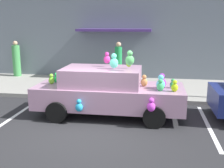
% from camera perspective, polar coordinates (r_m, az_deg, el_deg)
% --- Properties ---
extents(ground_plane, '(60.00, 60.00, 0.00)m').
position_cam_1_polar(ground_plane, '(7.71, -5.07, -9.82)').
color(ground_plane, '#262628').
extents(sidewalk, '(24.00, 4.00, 0.15)m').
position_cam_1_polar(sidewalk, '(12.36, 0.50, -0.68)').
color(sidewalk, gray).
rests_on(sidewalk, ground).
extents(storefront_building, '(24.00, 1.25, 6.40)m').
position_cam_1_polar(storefront_building, '(14.15, 1.83, 13.74)').
color(storefront_building, slate).
rests_on(storefront_building, ground).
extents(parking_stripe_front, '(0.12, 3.60, 0.01)m').
position_cam_1_polar(parking_stripe_front, '(8.58, 19.23, -8.10)').
color(parking_stripe_front, silver).
rests_on(parking_stripe_front, ground).
extents(parking_stripe_rear, '(0.12, 3.60, 0.01)m').
position_cam_1_polar(parking_stripe_rear, '(9.50, -19.16, -6.06)').
color(parking_stripe_rear, silver).
rests_on(parking_stripe_rear, ground).
extents(plush_covered_car, '(4.64, 2.04, 2.14)m').
position_cam_1_polar(plush_covered_car, '(8.74, -0.93, -1.47)').
color(plush_covered_car, '#AD819E').
rests_on(plush_covered_car, ground).
extents(teddy_bear_on_sidewalk, '(0.39, 0.33, 0.75)m').
position_cam_1_polar(teddy_bear_on_sidewalk, '(10.92, 0.81, -0.22)').
color(teddy_bear_on_sidewalk, pink).
rests_on(teddy_bear_on_sidewalk, sidewalk).
extents(pedestrian_near_shopfront, '(0.33, 0.33, 1.89)m').
position_cam_1_polar(pedestrian_near_shopfront, '(12.87, 1.32, 4.23)').
color(pedestrian_near_shopfront, '#1E9247').
rests_on(pedestrian_near_shopfront, sidewalk).
extents(pedestrian_walking_past, '(0.40, 0.40, 1.83)m').
position_cam_1_polar(pedestrian_walking_past, '(15.30, -19.12, 4.72)').
color(pedestrian_walking_past, '#43974E').
rests_on(pedestrian_walking_past, sidewalk).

